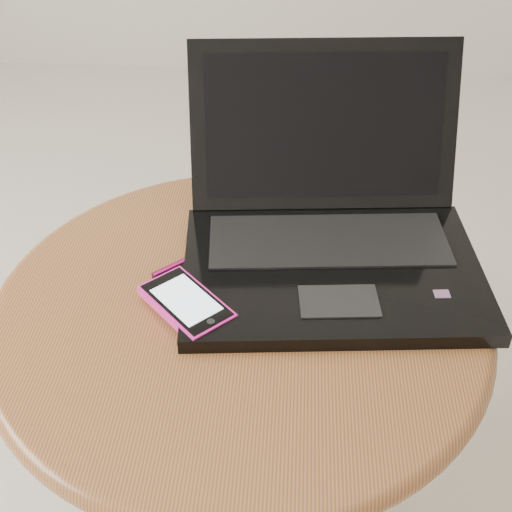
{
  "coord_description": "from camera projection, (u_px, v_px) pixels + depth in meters",
  "views": [
    {
      "loc": [
        -0.04,
        -0.62,
        1.12
      ],
      "look_at": [
        -0.08,
        0.07,
        0.58
      ],
      "focal_mm": 48.73,
      "sensor_mm": 36.0,
      "label": 1
    }
  ],
  "objects": [
    {
      "name": "phone_pink",
      "position": [
        186.0,
        304.0,
        0.87
      ],
      "size": [
        0.13,
        0.14,
        0.02
      ],
      "color": "#FF25A9",
      "rests_on": "phone_black"
    },
    {
      "name": "table",
      "position": [
        241.0,
        360.0,
        0.97
      ],
      "size": [
        0.65,
        0.65,
        0.52
      ],
      "color": "#5F3415",
      "rests_on": "ground"
    },
    {
      "name": "laptop",
      "position": [
        330.0,
        227.0,
        0.95
      ],
      "size": [
        0.42,
        0.4,
        0.25
      ],
      "color": "black",
      "rests_on": "table"
    },
    {
      "name": "phone_black",
      "position": [
        191.0,
        287.0,
        0.91
      ],
      "size": [
        0.11,
        0.11,
        0.01
      ],
      "color": "black",
      "rests_on": "table"
    }
  ]
}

